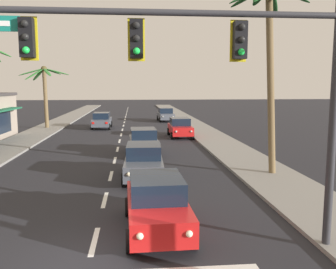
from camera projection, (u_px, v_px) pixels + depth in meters
ground_plane at (89, 264)px, 9.19m from camera, size 220.00×220.00×0.00m
sidewalk_right at (216, 140)px, 29.64m from camera, size 3.20×110.00×0.14m
sidewalk_left at (18, 143)px, 28.20m from camera, size 3.20×110.00×0.14m
lane_markings at (125, 143)px, 28.74m from camera, size 4.28×87.27×0.01m
traffic_signal_mast at (204, 62)px, 9.11m from camera, size 10.44×0.41×7.10m
sedan_lead_at_stop_bar at (157, 203)px, 11.27m from camera, size 2.04×4.49×1.68m
sedan_third_in_queue at (144, 161)px, 17.57m from camera, size 2.06×4.49×1.68m
sedan_fifth_in_queue at (143, 141)px, 23.91m from camera, size 2.07×4.50×1.68m
sedan_oncoming_far at (102, 120)px, 38.46m from camera, size 1.98×4.47×1.68m
sedan_parked_nearest_kerb at (180, 127)px, 31.94m from camera, size 1.97×4.46×1.68m
sedan_parked_mid_kerb at (166, 114)px, 46.27m from camera, size 2.07×4.50×1.68m
palm_left_third at (45, 85)px, 37.59m from camera, size 5.00×4.61×6.48m
palm_right_second at (270, 36)px, 17.39m from camera, size 3.87×3.97×9.42m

